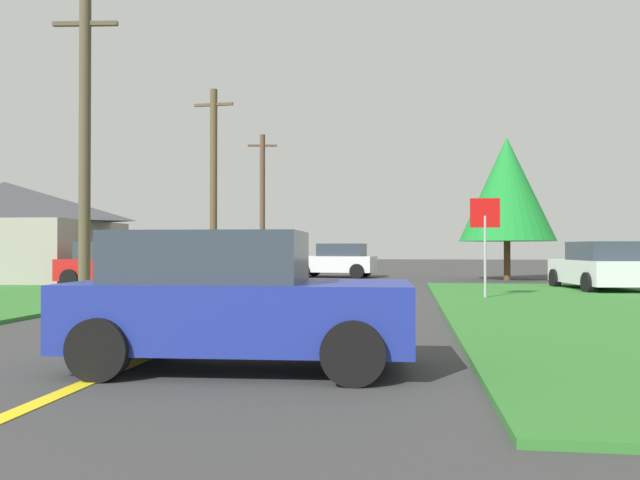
{
  "coord_description": "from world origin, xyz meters",
  "views": [
    {
      "loc": [
        3.34,
        -18.65,
        1.43
      ],
      "look_at": [
        0.21,
        4.33,
        1.7
      ],
      "focal_mm": 35.83,
      "sensor_mm": 36.0,
      "label": 1
    }
  ],
  "objects_px": {
    "utility_pole_mid": "(214,182)",
    "stop_sign": "(485,228)",
    "car_behind_on_main_road": "(232,301)",
    "parked_car_near_building": "(119,265)",
    "car_approaching_junction": "(337,261)",
    "utility_pole_far": "(262,201)",
    "oak_tree_left": "(507,189)",
    "utility_pole_near": "(85,146)",
    "car_on_crossroad": "(601,267)",
    "barn": "(4,232)"
  },
  "relations": [
    {
      "from": "car_behind_on_main_road",
      "to": "oak_tree_left",
      "type": "height_order",
      "value": "oak_tree_left"
    },
    {
      "from": "utility_pole_mid",
      "to": "utility_pole_near",
      "type": "bearing_deg",
      "value": -91.07
    },
    {
      "from": "car_approaching_junction",
      "to": "utility_pole_far",
      "type": "bearing_deg",
      "value": -48.12
    },
    {
      "from": "barn",
      "to": "oak_tree_left",
      "type": "bearing_deg",
      "value": 11.61
    },
    {
      "from": "parked_car_near_building",
      "to": "car_on_crossroad",
      "type": "bearing_deg",
      "value": 4.44
    },
    {
      "from": "car_on_crossroad",
      "to": "utility_pole_far",
      "type": "bearing_deg",
      "value": 35.05
    },
    {
      "from": "utility_pole_near",
      "to": "oak_tree_left",
      "type": "relative_size",
      "value": 1.31
    },
    {
      "from": "utility_pole_mid",
      "to": "barn",
      "type": "bearing_deg",
      "value": -159.72
    },
    {
      "from": "utility_pole_mid",
      "to": "utility_pole_far",
      "type": "relative_size",
      "value": 1.01
    },
    {
      "from": "oak_tree_left",
      "to": "car_approaching_junction",
      "type": "bearing_deg",
      "value": 167.97
    },
    {
      "from": "stop_sign",
      "to": "parked_car_near_building",
      "type": "bearing_deg",
      "value": -20.47
    },
    {
      "from": "barn",
      "to": "utility_pole_far",
      "type": "bearing_deg",
      "value": 61.14
    },
    {
      "from": "utility_pole_mid",
      "to": "car_on_crossroad",
      "type": "bearing_deg",
      "value": -21.42
    },
    {
      "from": "car_approaching_junction",
      "to": "oak_tree_left",
      "type": "bearing_deg",
      "value": 175.69
    },
    {
      "from": "stop_sign",
      "to": "car_behind_on_main_road",
      "type": "bearing_deg",
      "value": 65.02
    },
    {
      "from": "car_on_crossroad",
      "to": "barn",
      "type": "height_order",
      "value": "barn"
    },
    {
      "from": "stop_sign",
      "to": "utility_pole_mid",
      "type": "bearing_deg",
      "value": -45.93
    },
    {
      "from": "parked_car_near_building",
      "to": "car_behind_on_main_road",
      "type": "xyz_separation_m",
      "value": [
        8.1,
        -14.16,
        -0.0
      ]
    },
    {
      "from": "car_approaching_junction",
      "to": "oak_tree_left",
      "type": "xyz_separation_m",
      "value": [
        7.72,
        -1.64,
        3.19
      ]
    },
    {
      "from": "utility_pole_near",
      "to": "utility_pole_mid",
      "type": "height_order",
      "value": "utility_pole_mid"
    },
    {
      "from": "car_behind_on_main_road",
      "to": "utility_pole_mid",
      "type": "distance_m",
      "value": 21.51
    },
    {
      "from": "car_on_crossroad",
      "to": "utility_pole_near",
      "type": "bearing_deg",
      "value": 102.68
    },
    {
      "from": "stop_sign",
      "to": "car_on_crossroad",
      "type": "bearing_deg",
      "value": -138.99
    },
    {
      "from": "car_on_crossroad",
      "to": "car_behind_on_main_road",
      "type": "bearing_deg",
      "value": 143.29
    },
    {
      "from": "car_approaching_junction",
      "to": "barn",
      "type": "bearing_deg",
      "value": 31.89
    },
    {
      "from": "car_on_crossroad",
      "to": "car_behind_on_main_road",
      "type": "relative_size",
      "value": 1.08
    },
    {
      "from": "utility_pole_near",
      "to": "utility_pole_mid",
      "type": "relative_size",
      "value": 0.97
    },
    {
      "from": "car_approaching_junction",
      "to": "parked_car_near_building",
      "type": "relative_size",
      "value": 0.95
    },
    {
      "from": "stop_sign",
      "to": "utility_pole_near",
      "type": "xyz_separation_m",
      "value": [
        -10.85,
        -1.26,
        2.26
      ]
    },
    {
      "from": "barn",
      "to": "car_behind_on_main_road",
      "type": "bearing_deg",
      "value": -49.72
    },
    {
      "from": "car_on_crossroad",
      "to": "utility_pole_mid",
      "type": "bearing_deg",
      "value": 61.83
    },
    {
      "from": "car_behind_on_main_road",
      "to": "oak_tree_left",
      "type": "bearing_deg",
      "value": 70.58
    },
    {
      "from": "car_on_crossroad",
      "to": "utility_pole_near",
      "type": "height_order",
      "value": "utility_pole_near"
    },
    {
      "from": "parked_car_near_building",
      "to": "utility_pole_mid",
      "type": "height_order",
      "value": "utility_pole_mid"
    },
    {
      "from": "utility_pole_mid",
      "to": "stop_sign",
      "type": "bearing_deg",
      "value": -42.76
    },
    {
      "from": "utility_pole_near",
      "to": "utility_pole_far",
      "type": "relative_size",
      "value": 0.98
    },
    {
      "from": "utility_pole_mid",
      "to": "car_behind_on_main_road",
      "type": "bearing_deg",
      "value": -72.15
    },
    {
      "from": "utility_pole_mid",
      "to": "oak_tree_left",
      "type": "xyz_separation_m",
      "value": [
        12.91,
        1.33,
        -0.36
      ]
    },
    {
      "from": "stop_sign",
      "to": "utility_pole_mid",
      "type": "height_order",
      "value": "utility_pole_mid"
    },
    {
      "from": "stop_sign",
      "to": "car_approaching_junction",
      "type": "height_order",
      "value": "stop_sign"
    },
    {
      "from": "stop_sign",
      "to": "barn",
      "type": "relative_size",
      "value": 0.33
    },
    {
      "from": "car_behind_on_main_road",
      "to": "oak_tree_left",
      "type": "relative_size",
      "value": 0.65
    },
    {
      "from": "stop_sign",
      "to": "oak_tree_left",
      "type": "bearing_deg",
      "value": -104.66
    },
    {
      "from": "utility_pole_near",
      "to": "utility_pole_far",
      "type": "xyz_separation_m",
      "value": [
        -0.11,
        22.19,
        0.09
      ]
    },
    {
      "from": "utility_pole_mid",
      "to": "barn",
      "type": "relative_size",
      "value": 1.02
    },
    {
      "from": "parked_car_near_building",
      "to": "utility_pole_mid",
      "type": "xyz_separation_m",
      "value": [
        1.6,
        6.03,
        3.55
      ]
    },
    {
      "from": "car_approaching_junction",
      "to": "utility_pole_mid",
      "type": "height_order",
      "value": "utility_pole_mid"
    },
    {
      "from": "parked_car_near_building",
      "to": "utility_pole_mid",
      "type": "bearing_deg",
      "value": 78.84
    },
    {
      "from": "car_behind_on_main_road",
      "to": "barn",
      "type": "height_order",
      "value": "barn"
    },
    {
      "from": "utility_pole_near",
      "to": "utility_pole_mid",
      "type": "distance_m",
      "value": 11.1
    }
  ]
}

